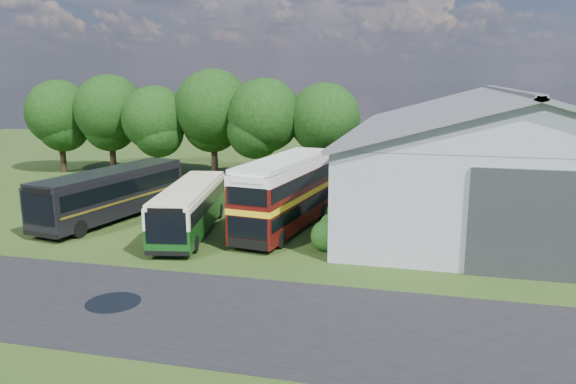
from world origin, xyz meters
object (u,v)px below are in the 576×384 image
(bus_dark_single, at_px, (112,193))
(storage_shed, at_px, (500,152))
(bus_maroon_double, at_px, (285,195))
(bus_green_single, at_px, (190,208))

(bus_dark_single, bearing_deg, storage_shed, 26.80)
(storage_shed, relative_size, bus_maroon_double, 2.41)
(bus_maroon_double, bearing_deg, storage_shed, 36.54)
(bus_green_single, xyz_separation_m, bus_dark_single, (-6.14, 1.82, 0.19))
(bus_green_single, distance_m, bus_maroon_double, 5.55)
(bus_maroon_double, distance_m, bus_dark_single, 11.29)
(storage_shed, height_order, bus_dark_single, storage_shed)
(bus_maroon_double, bearing_deg, bus_dark_single, -171.09)
(bus_green_single, distance_m, bus_dark_single, 6.41)
(storage_shed, bearing_deg, bus_maroon_double, -151.55)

